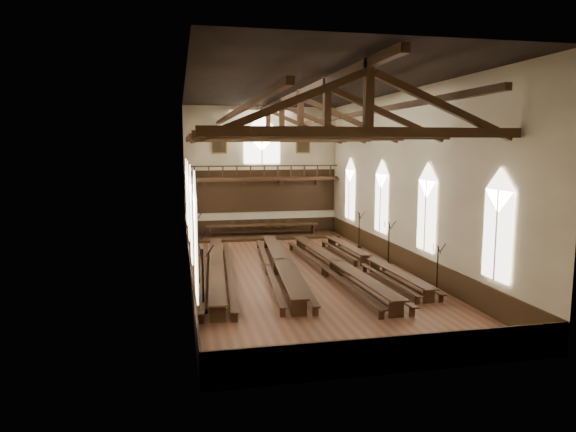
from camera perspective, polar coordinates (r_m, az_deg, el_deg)
name	(u,v)px	position (r m, az deg, el deg)	size (l,w,h in m)	color
ground	(300,273)	(28.50, 1.34, -6.31)	(26.00, 26.00, 0.00)	brown
room_walls	(300,155)	(27.65, 1.38, 6.79)	(26.00, 26.00, 26.00)	beige
wainscot_band	(300,262)	(28.36, 1.34, -5.13)	(12.00, 26.00, 1.20)	#352310
side_windows	(300,205)	(27.83, 1.36, 1.19)	(11.85, 19.80, 4.50)	white
end_window	(262,143)	(40.31, -2.92, 8.16)	(2.80, 0.12, 3.80)	white
minstrels_gallery	(263,185)	(40.18, -2.84, 3.42)	(11.80, 1.24, 3.70)	#372011
portraits	(262,144)	(40.31, -2.92, 7.98)	(7.75, 0.09, 1.45)	brown
roof_trusses	(300,122)	(27.68, 1.39, 10.43)	(11.70, 25.70, 2.80)	#372011
refectory_row_a	(217,267)	(27.54, -7.91, -5.63)	(2.11, 14.96, 0.80)	#372011
refectory_row_b	(281,263)	(28.15, -0.81, -5.22)	(2.35, 15.21, 0.82)	#372011
refectory_row_c	(337,265)	(27.89, 5.45, -5.39)	(1.94, 15.09, 0.82)	#372011
refectory_row_d	(370,260)	(29.63, 9.06, -4.84)	(1.64, 14.03, 0.71)	#372011
dais	(263,236)	(39.38, -2.85, -2.25)	(11.40, 3.02, 0.20)	#352310
high_table	(262,226)	(39.25, -2.85, -1.13)	(8.57, 1.25, 0.80)	#372011
high_chairs	(261,226)	(40.08, -3.04, -1.12)	(5.00, 0.51, 1.02)	#372011
candelabrum_left_near	(203,293)	(21.85, -9.40, -8.40)	(0.86, 0.85, 2.89)	black
candelabrum_left_mid	(198,266)	(26.82, -9.93, -5.51)	(0.74, 0.83, 2.70)	black
candelabrum_left_far	(195,244)	(32.45, -10.32, -3.12)	(0.80, 0.88, 2.87)	black
candelabrum_right_near	(437,277)	(25.70, 16.23, -6.54)	(0.66, 0.72, 2.34)	black
candelabrum_right_mid	(388,251)	(30.80, 11.10, -3.88)	(0.75, 0.78, 2.60)	black
candelabrum_right_far	(359,237)	(35.43, 7.89, -2.31)	(0.73, 0.78, 2.57)	black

